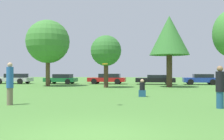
{
  "coord_description": "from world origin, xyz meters",
  "views": [
    {
      "loc": [
        1.33,
        -5.93,
        1.54
      ],
      "look_at": [
        -0.18,
        5.8,
        1.6
      ],
      "focal_mm": 41.1,
      "sensor_mm": 36.0,
      "label": 1
    }
  ],
  "objects": [
    {
      "name": "ground_plane",
      "position": [
        0.0,
        0.0,
        0.0
      ],
      "size": [
        120.0,
        120.0,
        0.0
      ],
      "primitive_type": "plane",
      "color": "#477A33"
    },
    {
      "name": "person_thrower",
      "position": [
        -4.78,
        5.05,
        0.99
      ],
      "size": [
        0.31,
        0.31,
        1.94
      ],
      "rotation": [
        0.0,
        0.0,
        0.01
      ],
      "color": "#726651",
      "rests_on": "ground"
    },
    {
      "name": "person_catcher",
      "position": [
        4.42,
        5.18,
        0.9
      ],
      "size": [
        0.34,
        0.34,
        1.77
      ],
      "rotation": [
        0.0,
        0.0,
        -3.13
      ],
      "color": "navy",
      "rests_on": "ground"
    },
    {
      "name": "frisbee",
      "position": [
        -0.42,
        5.25,
        1.87
      ],
      "size": [
        0.26,
        0.26,
        0.07
      ],
      "color": "orange"
    },
    {
      "name": "bystander_sitting",
      "position": [
        1.17,
        9.72,
        0.44
      ],
      "size": [
        0.43,
        0.36,
        1.06
      ],
      "color": "navy",
      "rests_on": "ground"
    },
    {
      "name": "tree_0",
      "position": [
        -8.67,
        19.57,
        4.6
      ],
      "size": [
        4.49,
        4.49,
        6.87
      ],
      "color": "brown",
      "rests_on": "ground"
    },
    {
      "name": "tree_1",
      "position": [
        -2.33,
        18.05,
        3.46
      ],
      "size": [
        2.91,
        2.91,
        4.95
      ],
      "color": "#473323",
      "rests_on": "ground"
    },
    {
      "name": "tree_2",
      "position": [
        3.7,
        19.58,
        5.0
      ],
      "size": [
        3.86,
        3.86,
        6.99
      ],
      "color": "#473323",
      "rests_on": "ground"
    },
    {
      "name": "parked_car_silver",
      "position": [
        -14.76,
        24.09,
        0.66
      ],
      "size": [
        4.41,
        2.15,
        1.24
      ],
      "rotation": [
        0.0,
        0.0,
        3.11
      ],
      "color": "#B2B2B7",
      "rests_on": "ground"
    },
    {
      "name": "parked_car_green",
      "position": [
        -8.85,
        24.44,
        0.63
      ],
      "size": [
        3.89,
        2.09,
        1.2
      ],
      "rotation": [
        0.0,
        0.0,
        3.11
      ],
      "color": "#196633",
      "rests_on": "ground"
    },
    {
      "name": "parked_car_red",
      "position": [
        -3.16,
        24.86,
        0.66
      ],
      "size": [
        4.57,
        2.05,
        1.25
      ],
      "rotation": [
        0.0,
        0.0,
        3.11
      ],
      "color": "red",
      "rests_on": "ground"
    },
    {
      "name": "parked_car_black",
      "position": [
        2.62,
        24.74,
        0.6
      ],
      "size": [
        4.62,
        2.07,
        1.12
      ],
      "rotation": [
        0.0,
        0.0,
        3.11
      ],
      "color": "black",
      "rests_on": "ground"
    },
    {
      "name": "parked_car_blue",
      "position": [
        7.75,
        24.66,
        0.65
      ],
      "size": [
        3.9,
        1.99,
        1.22
      ],
      "rotation": [
        0.0,
        0.0,
        3.11
      ],
      "color": "#1E389E",
      "rests_on": "ground"
    }
  ]
}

